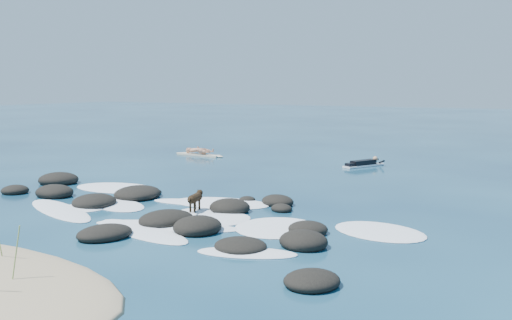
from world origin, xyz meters
The scene contains 6 objects.
ground centered at (0.00, 0.00, 0.00)m, with size 160.00×160.00×0.00m, color #0A2642.
reef_rocks centered at (-0.34, -1.63, 0.11)m, with size 14.42×7.40×0.56m.
breaking_foam centered at (0.81, -1.29, 0.01)m, with size 13.16×6.47×0.12m.
standing_surfer_rig centered at (-6.45, 9.98, 0.69)m, with size 3.07×0.68×1.74m.
paddling_surfer_rig centered at (2.32, 10.34, 0.14)m, with size 1.54×2.26×0.41m.
dog centered at (1.10, -1.03, 0.43)m, with size 0.39×1.00×0.64m.
Camera 1 is at (10.47, -14.24, 3.66)m, focal length 40.00 mm.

